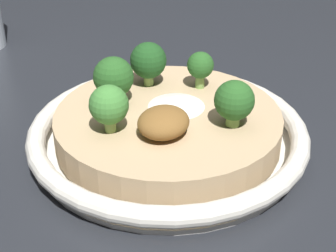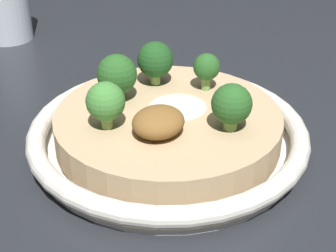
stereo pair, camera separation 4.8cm
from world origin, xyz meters
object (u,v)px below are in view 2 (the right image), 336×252
broccoli_right (205,67)px  broccoli_back (117,75)px  broccoli_left (106,102)px  broccoli_back_right (155,60)px  risotto_bowl (168,131)px  broccoli_front (232,105)px

broccoli_right → broccoli_back: broccoli_back is taller
broccoli_left → broccoli_back_right: 0.09m
broccoli_back_right → broccoli_left: bearing=-167.1°
broccoli_right → risotto_bowl: bearing=-178.0°
broccoli_left → broccoli_right: size_ratio=1.14×
broccoli_front → broccoli_back: (-0.02, 0.11, 0.00)m
broccoli_back_right → broccoli_back: 0.05m
broccoli_back_right → broccoli_back: (-0.05, 0.01, 0.00)m
broccoli_left → broccoli_back: broccoli_back is taller
risotto_bowl → broccoli_right: 0.07m
broccoli_front → broccoli_back: 0.11m
risotto_bowl → broccoli_left: 0.07m
broccoli_front → broccoli_back: size_ratio=0.93×
broccoli_left → broccoli_front: size_ratio=1.01×
risotto_bowl → broccoli_left: bearing=154.2°
broccoli_right → broccoli_back: 0.09m
risotto_bowl → broccoli_left: (-0.05, 0.03, 0.04)m
broccoli_left → broccoli_back_right: bearing=12.9°
risotto_bowl → broccoli_back_right: bearing=49.9°
broccoli_front → broccoli_left: bearing=126.7°
broccoli_left → broccoli_back_right: (0.09, 0.02, 0.00)m
broccoli_back_right → broccoli_front: (-0.03, -0.11, -0.00)m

